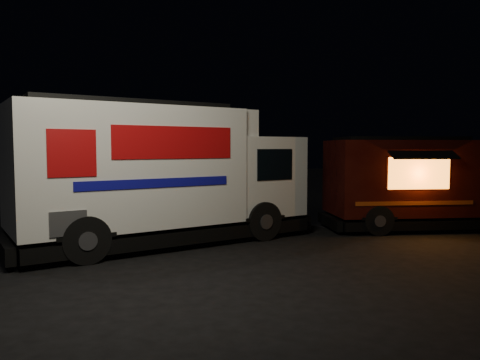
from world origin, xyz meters
TOP-DOWN VIEW (x-y plane):
  - ground at (0.00, 0.00)m, footprint 80.00×80.00m
  - white_truck at (-0.33, 1.18)m, footprint 8.30×5.12m
  - red_truck at (7.43, 1.38)m, footprint 6.21×2.99m

SIDE VIEW (x-z plane):
  - ground at x=0.00m, z-range 0.00..0.00m
  - red_truck at x=7.43m, z-range 0.00..2.78m
  - white_truck at x=-0.33m, z-range 0.00..3.56m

